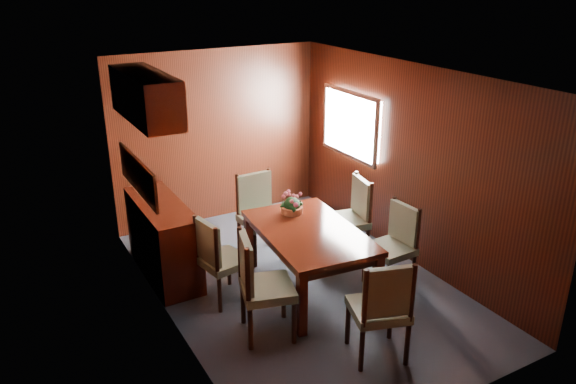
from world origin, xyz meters
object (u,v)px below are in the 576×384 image
chair_left_near (259,281)px  chair_right_near (395,241)px  sideboard (163,239)px  flower_centerpiece (292,202)px  dining_table (309,238)px  chair_head (382,305)px

chair_left_near → chair_right_near: 1.78m
sideboard → chair_right_near: 2.67m
sideboard → flower_centerpiece: (1.35, -0.66, 0.42)m
chair_right_near → sideboard: bearing=53.2°
dining_table → chair_head: size_ratio=1.60×
sideboard → chair_head: (1.22, -2.50, 0.13)m
dining_table → chair_left_near: (-0.85, -0.47, -0.04)m
dining_table → chair_right_near: chair_right_near is taller
chair_left_near → flower_centerpiece: (0.91, 0.96, 0.28)m
dining_table → chair_head: chair_head is taller
chair_left_near → dining_table: bearing=135.3°
chair_left_near → chair_right_near: chair_left_near is taller
sideboard → chair_left_near: bearing=-74.9°
sideboard → chair_right_near: bearing=-34.1°
chair_head → flower_centerpiece: (0.13, 1.85, 0.30)m
chair_right_near → chair_head: size_ratio=0.93×
chair_right_near → flower_centerpiece: size_ratio=3.58×
chair_right_near → flower_centerpiece: flower_centerpiece is taller
chair_head → sideboard: bearing=133.6°
chair_head → flower_centerpiece: bearing=103.6°
flower_centerpiece → chair_right_near: bearing=-44.4°
chair_left_near → flower_centerpiece: bearing=152.5°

